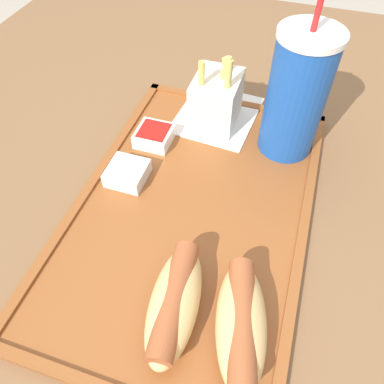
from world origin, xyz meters
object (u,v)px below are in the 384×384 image
at_px(soda_cup, 296,96).
at_px(sauce_cup_ketchup, 154,135).
at_px(hot_dog_far, 241,323).
at_px(sauce_cup_mayo, 127,173).
at_px(fries_carton, 216,100).
at_px(hot_dog_near, 174,302).

xyz_separation_m(soda_cup, sauce_cup_ketchup, (0.05, -0.19, -0.08)).
height_order(hot_dog_far, sauce_cup_mayo, hot_dog_far).
relative_size(hot_dog_far, sauce_cup_ketchup, 2.75).
distance_m(hot_dog_far, sauce_cup_ketchup, 0.30).
relative_size(hot_dog_far, sauce_cup_mayo, 2.75).
xyz_separation_m(hot_dog_far, fries_carton, (-0.31, -0.11, 0.02)).
height_order(soda_cup, sauce_cup_mayo, soda_cup).
bearing_deg(hot_dog_far, fries_carton, -160.24).
bearing_deg(sauce_cup_mayo, hot_dog_near, 38.23).
distance_m(soda_cup, sauce_cup_mayo, 0.25).
xyz_separation_m(soda_cup, hot_dog_near, (0.29, -0.07, -0.06)).
bearing_deg(sauce_cup_ketchup, hot_dog_near, 26.09).
distance_m(hot_dog_near, sauce_cup_mayo, 0.20).
height_order(hot_dog_near, sauce_cup_mayo, hot_dog_near).
bearing_deg(sauce_cup_ketchup, hot_dog_far, 37.87).
relative_size(hot_dog_far, hot_dog_near, 1.03).
height_order(hot_dog_far, hot_dog_near, same).
relative_size(soda_cup, hot_dog_near, 1.54).
distance_m(sauce_cup_mayo, sauce_cup_ketchup, 0.08).
bearing_deg(sauce_cup_ketchup, fries_carton, 135.01).
relative_size(soda_cup, fries_carton, 1.74).
xyz_separation_m(hot_dog_near, fries_carton, (-0.31, -0.04, 0.02)).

